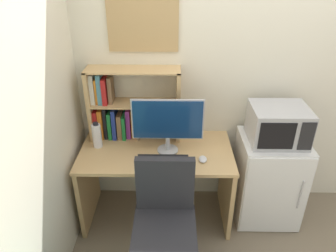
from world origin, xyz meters
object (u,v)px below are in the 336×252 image
hutch_bookshelf (121,107)px  microwave (278,124)px  desk_chair (165,230)px  wall_corkboard (143,19)px  monitor (168,122)px  keyboard (163,160)px  computer_mouse (203,159)px  water_bottle (97,135)px  mini_fridge (268,179)px

hutch_bookshelf → microwave: 1.33m
desk_chair → wall_corkboard: 1.61m
monitor → keyboard: bearing=-103.5°
computer_mouse → water_bottle: water_bottle is taller
keyboard → wall_corkboard: (-0.16, 0.48, 1.00)m
keyboard → microwave: bearing=12.2°
hutch_bookshelf → mini_fridge: 1.46m
monitor → keyboard: (-0.04, -0.15, -0.26)m
mini_fridge → desk_chair: bearing=-145.3°
monitor → water_bottle: 0.62m
hutch_bookshelf → monitor: size_ratio=1.35×
hutch_bookshelf → computer_mouse: (0.70, -0.38, -0.27)m
water_bottle → desk_chair: (0.59, -0.64, -0.41)m
water_bottle → hutch_bookshelf: bearing=44.5°
hutch_bookshelf → desk_chair: bearing=-64.1°
water_bottle → microwave: (1.50, -0.01, 0.12)m
computer_mouse → water_bottle: size_ratio=0.41×
monitor → desk_chair: bearing=-91.1°
desk_chair → mini_fridge: bearing=34.7°
monitor → water_bottle: size_ratio=2.51×
microwave → desk_chair: microwave is taller
water_bottle → microwave: bearing=-0.4°
monitor → computer_mouse: bearing=-26.6°
mini_fridge → wall_corkboard: (-1.10, 0.29, 1.33)m
desk_chair → wall_corkboard: (-0.19, 0.92, 1.31)m
keyboard → mini_fridge: bearing=12.0°
keyboard → water_bottle: (-0.56, 0.21, 0.10)m
monitor → mini_fridge: 1.08m
mini_fridge → keyboard: bearing=-168.0°
wall_corkboard → keyboard: bearing=-71.4°
water_bottle → microwave: 1.50m
keyboard → computer_mouse: computer_mouse is taller
keyboard → desk_chair: size_ratio=0.43×
desk_chair → water_bottle: bearing=132.4°
mini_fridge → desk_chair: 1.11m
microwave → desk_chair: 1.23m
monitor → desk_chair: (-0.01, -0.58, -0.58)m
monitor → microwave: (0.90, 0.05, -0.04)m
monitor → wall_corkboard: wall_corkboard is taller
monitor → wall_corkboard: size_ratio=1.03×
computer_mouse → water_bottle: (-0.88, 0.20, 0.09)m
keyboard → mini_fridge: mini_fridge is taller
wall_corkboard → computer_mouse: bearing=-44.4°
water_bottle → mini_fridge: water_bottle is taller
microwave → desk_chair: (-0.91, -0.63, -0.54)m
wall_corkboard → monitor: bearing=-58.9°
monitor → computer_mouse: monitor is taller
hutch_bookshelf → water_bottle: 0.32m
computer_mouse → wall_corkboard: (-0.48, 0.47, 0.99)m
keyboard → computer_mouse: bearing=1.9°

